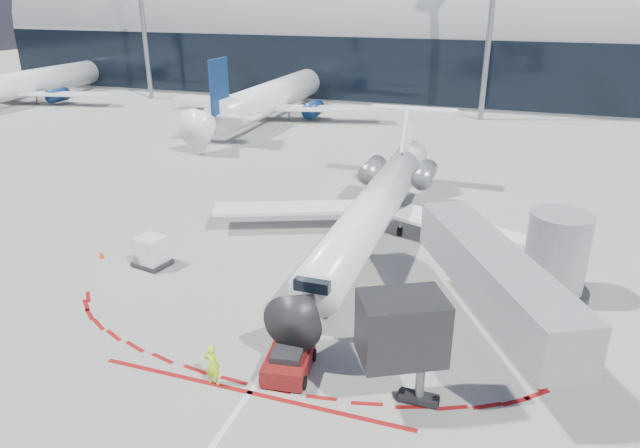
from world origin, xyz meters
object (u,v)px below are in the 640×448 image
(pushback_tug, at_px, (289,362))
(ramp_worker, at_px, (212,365))
(regional_jet, at_px, (375,207))
(uld_container, at_px, (151,252))

(pushback_tug, relative_size, ramp_worker, 2.47)
(regional_jet, xyz_separation_m, pushback_tug, (-0.12, -15.12, -1.84))
(pushback_tug, distance_m, ramp_worker, 3.28)
(regional_jet, bearing_deg, ramp_worker, -99.53)
(regional_jet, height_order, uld_container, regional_jet)
(regional_jet, bearing_deg, pushback_tug, -90.46)
(ramp_worker, bearing_deg, pushback_tug, -147.70)
(uld_container, bearing_deg, ramp_worker, -33.28)
(pushback_tug, distance_m, uld_container, 13.71)
(regional_jet, distance_m, uld_container, 14.39)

